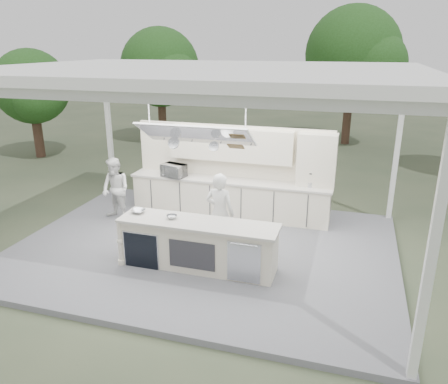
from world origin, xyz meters
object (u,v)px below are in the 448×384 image
(back_counter, at_px, (229,197))
(sous_chef, at_px, (116,189))
(demo_island, at_px, (197,245))
(head_chef, at_px, (220,213))

(back_counter, height_order, sous_chef, sous_chef)
(demo_island, relative_size, sous_chef, 2.00)
(head_chef, height_order, sous_chef, head_chef)
(demo_island, distance_m, sous_chef, 3.27)
(demo_island, relative_size, back_counter, 0.61)
(demo_island, xyz_separation_m, head_chef, (0.21, 0.79, 0.38))
(demo_island, relative_size, head_chef, 1.82)
(demo_island, bearing_deg, head_chef, 74.92)
(back_counter, distance_m, sous_chef, 2.80)
(head_chef, bearing_deg, sous_chef, -9.80)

